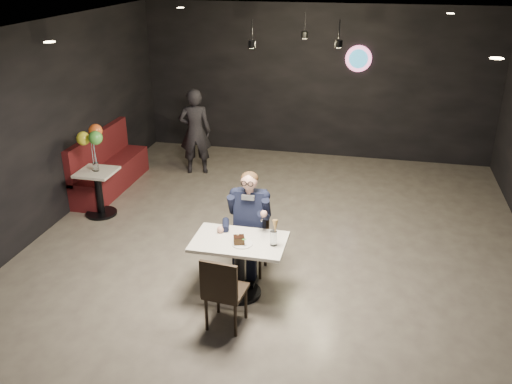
% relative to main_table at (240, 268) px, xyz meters
% --- Properties ---
extents(floor, '(9.00, 9.00, 0.00)m').
position_rel_main_table_xyz_m(floor, '(0.24, 0.78, -0.38)').
color(floor, gray).
rests_on(floor, ground).
extents(wall_sign, '(0.50, 0.06, 0.50)m').
position_rel_main_table_xyz_m(wall_sign, '(1.04, 5.25, 1.62)').
color(wall_sign, pink).
rests_on(wall_sign, floor).
extents(pendant_lights, '(1.40, 1.20, 0.36)m').
position_rel_main_table_xyz_m(pendant_lights, '(0.24, 2.78, 2.51)').
color(pendant_lights, black).
rests_on(pendant_lights, floor).
extents(main_table, '(1.10, 0.70, 0.75)m').
position_rel_main_table_xyz_m(main_table, '(0.00, 0.00, 0.00)').
color(main_table, silver).
rests_on(main_table, floor).
extents(chair_far, '(0.42, 0.46, 0.92)m').
position_rel_main_table_xyz_m(chair_far, '(0.00, 0.55, 0.09)').
color(chair_far, black).
rests_on(chair_far, floor).
extents(chair_near, '(0.46, 0.50, 0.92)m').
position_rel_main_table_xyz_m(chair_near, '(0.00, -0.60, 0.09)').
color(chair_near, black).
rests_on(chair_near, floor).
extents(seated_man, '(0.60, 0.80, 1.44)m').
position_rel_main_table_xyz_m(seated_man, '(0.00, 0.55, 0.34)').
color(seated_man, black).
rests_on(seated_man, floor).
extents(dessert_plate, '(0.24, 0.24, 0.01)m').
position_rel_main_table_xyz_m(dessert_plate, '(0.06, -0.09, 0.38)').
color(dessert_plate, white).
rests_on(dessert_plate, main_table).
extents(cake_slice, '(0.15, 0.14, 0.09)m').
position_rel_main_table_xyz_m(cake_slice, '(0.02, -0.09, 0.43)').
color(cake_slice, black).
rests_on(cake_slice, dessert_plate).
extents(mint_leaf, '(0.06, 0.04, 0.01)m').
position_rel_main_table_xyz_m(mint_leaf, '(0.09, -0.12, 0.47)').
color(mint_leaf, green).
rests_on(mint_leaf, cake_slice).
extents(sundae_glass, '(0.08, 0.08, 0.18)m').
position_rel_main_table_xyz_m(sundae_glass, '(0.41, -0.03, 0.47)').
color(sundae_glass, silver).
rests_on(sundae_glass, main_table).
extents(wafer_cone, '(0.09, 0.09, 0.14)m').
position_rel_main_table_xyz_m(wafer_cone, '(0.43, -0.03, 0.63)').
color(wafer_cone, tan).
rests_on(wafer_cone, sundae_glass).
extents(booth_bench, '(0.51, 2.05, 1.02)m').
position_rel_main_table_xyz_m(booth_bench, '(-3.01, 2.66, 0.14)').
color(booth_bench, '#480F0F').
rests_on(booth_bench, floor).
extents(side_table, '(0.56, 0.56, 0.70)m').
position_rel_main_table_xyz_m(side_table, '(-2.71, 1.66, -0.03)').
color(side_table, silver).
rests_on(side_table, floor).
extents(balloon_vase, '(0.09, 0.09, 0.14)m').
position_rel_main_table_xyz_m(balloon_vase, '(-2.71, 1.66, 0.44)').
color(balloon_vase, silver).
rests_on(balloon_vase, side_table).
extents(balloon_bunch, '(0.38, 0.38, 0.63)m').
position_rel_main_table_xyz_m(balloon_bunch, '(-2.71, 1.66, 0.84)').
color(balloon_bunch, '#FFF835').
rests_on(balloon_bunch, balloon_vase).
extents(passerby, '(0.67, 0.53, 1.61)m').
position_rel_main_table_xyz_m(passerby, '(-1.80, 3.76, 0.43)').
color(passerby, black).
rests_on(passerby, floor).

